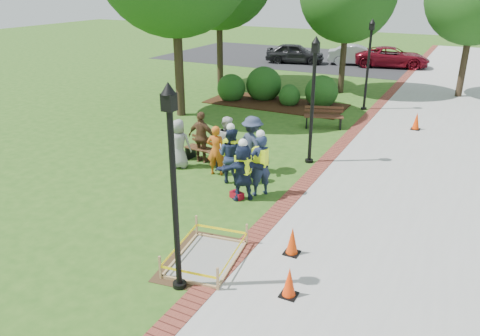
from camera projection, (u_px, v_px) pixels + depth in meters
The scene contains 31 objects.
ground at pixel (203, 214), 12.67m from camera, with size 100.00×100.00×0.00m, color #285116.
sidewalk at pixel (439, 137), 18.80m from camera, with size 6.00×60.00×0.02m, color #9E9E99.
brick_edging at pixel (359, 126), 20.18m from camera, with size 0.50×60.00×0.03m, color maroon.
mulch_bed at pixel (276, 104), 23.84m from camera, with size 7.00×3.00×0.05m, color #381E0F.
parking_lot at pixel (391, 64), 34.95m from camera, with size 36.00×12.00×0.01m, color black.
wet_concrete_pad at pixel (206, 251), 10.48m from camera, with size 2.02×2.52×0.55m.
bench_near at pixel (206, 155), 16.15m from camera, with size 1.60×0.72×0.84m.
bench_far at pixel (323, 121), 19.94m from camera, with size 1.72×1.04×0.89m.
cone_front at pixel (289, 283), 9.25m from camera, with size 0.34×0.34×0.67m.
cone_back at pixel (292, 242), 10.69m from camera, with size 0.35×0.35×0.69m.
cone_far at pixel (416, 122), 19.63m from camera, with size 0.37×0.37×0.74m.
toolbox at pixel (237, 195), 13.53m from camera, with size 0.40×0.22×0.20m, color maroon.
lamp_near at pixel (173, 176), 8.74m from camera, with size 0.28×0.28×4.26m.
lamp_mid at pixel (313, 92), 15.34m from camera, with size 0.28×0.28×4.26m.
lamp_far at pixel (369, 58), 21.94m from camera, with size 0.28×0.28×4.26m.
shrub_a at pixel (231, 100), 24.61m from camera, with size 1.48×1.48×1.48m, color #154A16.
shrub_b at pixel (263, 99), 24.83m from camera, with size 1.86×1.86×1.86m, color #154A16.
shrub_c at pixel (289, 105), 23.62m from camera, with size 1.08×1.08×1.08m, color #154A16.
shrub_d at pixel (321, 105), 23.57m from camera, with size 1.64×1.64×1.64m, color #154A16.
shrub_e at pixel (289, 100), 24.56m from camera, with size 0.92×0.92×0.92m, color #154A16.
casual_person_a at pixel (179, 144), 15.51m from camera, with size 0.61×0.48×1.66m.
casual_person_b at pixel (216, 150), 14.95m from camera, with size 0.60×0.47×1.64m.
casual_person_c at pixel (228, 142), 15.61m from camera, with size 0.62×0.66×1.73m.
casual_person_d at pixel (202, 137), 15.96m from camera, with size 0.57×0.37×1.78m.
casual_person_e at pixel (252, 145), 15.10m from camera, with size 0.71×0.61×1.88m.
hivis_worker_a at pixel (243, 170), 13.20m from camera, with size 0.64×0.60×1.83m.
hivis_worker_b at pixel (260, 163), 13.45m from camera, with size 0.67×0.69×1.99m.
hivis_worker_c at pixel (231, 154), 14.32m from camera, with size 0.58×0.39×1.91m.
parked_car_a at pixel (295, 63), 35.53m from camera, with size 4.94×2.15×1.61m, color black.
parked_car_b at pixel (357, 65), 34.78m from camera, with size 4.74×2.06×1.55m, color #9F9FA4.
parked_car_c at pixel (391, 67), 33.92m from camera, with size 4.79×2.08×1.56m, color maroon.
Camera 1 is at (6.04, -9.59, 5.90)m, focal length 35.00 mm.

